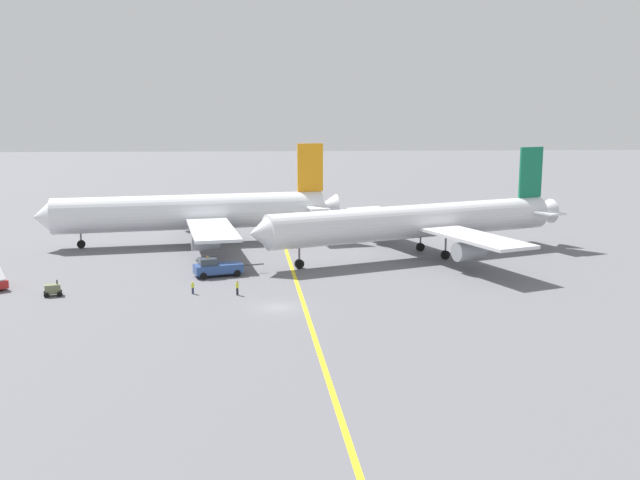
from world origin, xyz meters
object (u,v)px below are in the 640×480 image
gse_gpu_cart_small (53,289)px  ground_crew_ramp_agent_by_cones (193,287)px  pushback_tug (217,267)px  airliner_being_pushed (418,222)px  ground_crew_wing_walker_right (237,288)px  airliner_at_gate_left (194,213)px

gse_gpu_cart_small → ground_crew_ramp_agent_by_cones: gse_gpu_cart_small is taller
pushback_tug → gse_gpu_cart_small: (-18.80, -9.25, -0.41)m
pushback_tug → airliner_being_pushed: bearing=21.1°
ground_crew_ramp_agent_by_cones → airliner_being_pushed: bearing=33.3°
pushback_tug → ground_crew_ramp_agent_by_cones: 9.56m
ground_crew_wing_walker_right → ground_crew_ramp_agent_by_cones: bearing=170.2°
airliner_being_pushed → ground_crew_ramp_agent_by_cones: (-31.37, -20.61, -4.52)m
gse_gpu_cart_small → ground_crew_wing_walker_right: gse_gpu_cart_small is taller
ground_crew_wing_walker_right → airliner_being_pushed: bearing=39.7°
gse_gpu_cart_small → ground_crew_wing_walker_right: size_ratio=1.41×
airliner_being_pushed → ground_crew_wing_walker_right: bearing=-140.3°
pushback_tug → gse_gpu_cart_small: 20.95m
airliner_at_gate_left → pushback_tug: bearing=-77.1°
gse_gpu_cart_small → ground_crew_wing_walker_right: (22.07, -1.00, 0.12)m
airliner_being_pushed → ground_crew_wing_walker_right: 34.02m
airliner_at_gate_left → gse_gpu_cart_small: airliner_at_gate_left is taller
airliner_being_pushed → ground_crew_wing_walker_right: (-25.96, -21.55, -4.40)m
airliner_being_pushed → pushback_tug: 31.61m
gse_gpu_cart_small → ground_crew_ramp_agent_by_cones: bearing=-0.2°
ground_crew_wing_walker_right → gse_gpu_cart_small: bearing=177.4°
airliner_at_gate_left → ground_crew_ramp_agent_by_cones: airliner_at_gate_left is taller
airliner_at_gate_left → ground_crew_wing_walker_right: bearing=-75.7°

